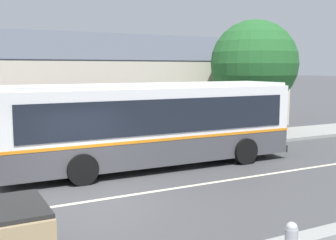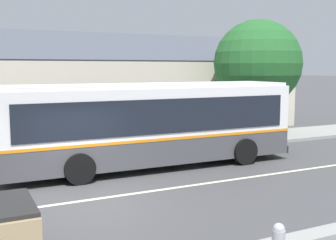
% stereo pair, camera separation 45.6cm
% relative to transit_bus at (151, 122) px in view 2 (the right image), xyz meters
% --- Properties ---
extents(ground_plane, '(300.00, 300.00, 0.00)m').
position_rel_transit_bus_xyz_m(ground_plane, '(-3.15, -2.90, -1.66)').
color(ground_plane, '#424244').
extents(sidewalk_far, '(60.00, 3.00, 0.15)m').
position_rel_transit_bus_xyz_m(sidewalk_far, '(-3.15, 3.10, -1.58)').
color(sidewalk_far, gray).
rests_on(sidewalk_far, ground).
extents(lane_divider_stripe, '(60.00, 0.16, 0.01)m').
position_rel_transit_bus_xyz_m(lane_divider_stripe, '(-3.15, -2.90, -1.65)').
color(lane_divider_stripe, beige).
rests_on(lane_divider_stripe, ground).
extents(community_building, '(28.47, 9.17, 6.79)m').
position_rel_transit_bus_xyz_m(community_building, '(-1.18, 10.75, 0.45)').
color(community_building, beige).
rests_on(community_building, ground).
extents(transit_bus, '(10.92, 2.86, 3.08)m').
position_rel_transit_bus_xyz_m(transit_bus, '(0.00, 0.00, 0.00)').
color(transit_bus, '#47474C').
rests_on(transit_bus, ground).
extents(street_tree_primary, '(4.60, 4.60, 6.17)m').
position_rel_transit_bus_xyz_m(street_tree_primary, '(7.87, 3.87, 2.21)').
color(street_tree_primary, '#4C3828').
rests_on(street_tree_primary, ground).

